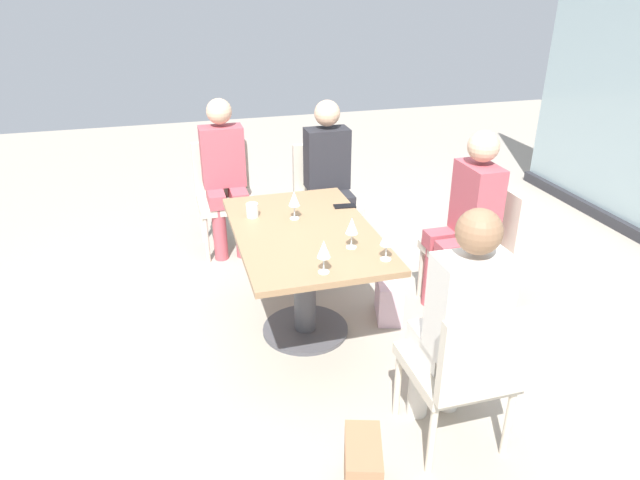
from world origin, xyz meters
name	(u,v)px	position (x,y,z in m)	size (l,w,h in m)	color
ground_plane	(305,331)	(0.00, 0.00, 0.00)	(12.00, 12.00, 0.00)	#A89E8E
dining_table_main	(304,258)	(0.00, 0.00, 0.54)	(1.31, 0.83, 0.73)	#997551
chair_far_right	(467,366)	(1.18, 0.47, 0.50)	(0.50, 0.46, 0.87)	beige
chair_near_window	(478,241)	(0.00, 1.21, 0.50)	(0.46, 0.51, 0.87)	beige
chair_side_end	(224,190)	(-1.46, -0.32, 0.50)	(0.50, 0.46, 0.87)	beige
chair_far_left	(325,192)	(-1.18, 0.47, 0.50)	(0.50, 0.46, 0.87)	beige
person_far_right	(460,317)	(1.07, 0.47, 0.70)	(0.39, 0.34, 1.26)	silver
person_near_window	(467,215)	(0.00, 1.10, 0.70)	(0.34, 0.39, 1.26)	#B24C56
person_side_end	(224,170)	(-1.36, -0.32, 0.70)	(0.39, 0.34, 1.26)	#B24C56
person_far_left	(329,173)	(-1.07, 0.47, 0.70)	(0.39, 0.34, 1.26)	#28282D
wine_glass_0	(294,199)	(-0.18, -0.02, 0.86)	(0.07, 0.07, 0.18)	silver
wine_glass_1	(387,238)	(0.50, 0.33, 0.86)	(0.07, 0.07, 0.18)	silver
wine_glass_2	(324,250)	(0.54, -0.03, 0.86)	(0.07, 0.07, 0.18)	silver
wine_glass_3	(352,226)	(0.30, 0.20, 0.86)	(0.07, 0.07, 0.18)	silver
coffee_cup	(252,210)	(-0.29, -0.27, 0.78)	(0.08, 0.08, 0.09)	white
cell_phone_on_table	(345,206)	(-0.29, 0.35, 0.73)	(0.07, 0.14, 0.01)	black
handbag_0	(363,468)	(1.30, -0.07, 0.14)	(0.30, 0.16, 0.28)	#A3704C
handbag_1	(389,299)	(-0.02, 0.59, 0.14)	(0.30, 0.16, 0.28)	beige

